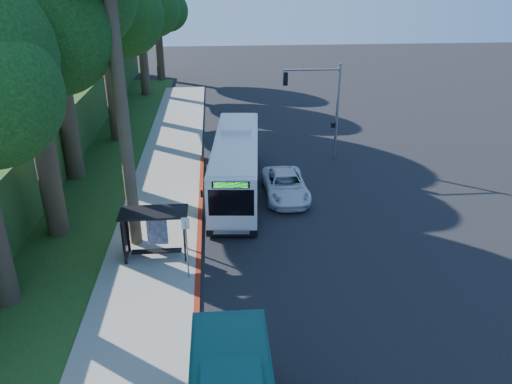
{
  "coord_description": "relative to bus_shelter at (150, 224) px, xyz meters",
  "views": [
    {
      "loc": [
        -3.99,
        -24.3,
        12.99
      ],
      "look_at": [
        -1.82,
        1.0,
        1.56
      ],
      "focal_mm": 35.0,
      "sensor_mm": 36.0,
      "label": 1
    }
  ],
  "objects": [
    {
      "name": "tree_0",
      "position": [
        -5.14,
        2.84,
        9.4
      ],
      "size": [
        8.4,
        8.0,
        15.7
      ],
      "color": "#382B1E",
      "rests_on": "ground"
    },
    {
      "name": "tree_5",
      "position": [
        -3.16,
        42.84,
        7.16
      ],
      "size": [
        7.35,
        7.0,
        12.86
      ],
      "color": "#382B1E",
      "rests_on": "ground"
    },
    {
      "name": "grass_verge",
      "position": [
        -5.74,
        7.86,
        -1.78
      ],
      "size": [
        8.0,
        70.0,
        0.06
      ],
      "primitive_type": "cube",
      "color": "#234719",
      "rests_on": "ground"
    },
    {
      "name": "tree_2",
      "position": [
        -4.64,
        18.84,
        8.67
      ],
      "size": [
        8.82,
        8.4,
        15.12
      ],
      "color": "#382B1E",
      "rests_on": "ground"
    },
    {
      "name": "traffic_signal_pole",
      "position": [
        11.04,
        12.86,
        2.62
      ],
      "size": [
        4.1,
        0.3,
        7.0
      ],
      "color": "gray",
      "rests_on": "ground"
    },
    {
      "name": "white_bus",
      "position": [
        4.53,
        7.82,
        0.03
      ],
      "size": [
        3.8,
        12.78,
        3.75
      ],
      "rotation": [
        0.0,
        0.0,
        -0.09
      ],
      "color": "white",
      "rests_on": "ground"
    },
    {
      "name": "bus_shelter",
      "position": [
        0.0,
        0.0,
        0.0
      ],
      "size": [
        3.2,
        1.51,
        2.55
      ],
      "color": "black",
      "rests_on": "ground"
    },
    {
      "name": "red_curb",
      "position": [
        2.26,
        -1.14,
        -1.74
      ],
      "size": [
        0.25,
        30.0,
        0.13
      ],
      "primitive_type": "cube",
      "color": "maroon",
      "rests_on": "ground"
    },
    {
      "name": "sidewalk",
      "position": [
        -0.04,
        2.86,
        -1.75
      ],
      "size": [
        4.5,
        70.0,
        0.12
      ],
      "primitive_type": "cube",
      "color": "gray",
      "rests_on": "ground"
    },
    {
      "name": "pickup",
      "position": [
        7.5,
        6.47,
        -1.05
      ],
      "size": [
        2.54,
        5.46,
        1.51
      ],
      "primitive_type": "imported",
      "rotation": [
        0.0,
        0.0,
        0.01
      ],
      "color": "silver",
      "rests_on": "ground"
    },
    {
      "name": "tree_4",
      "position": [
        -4.14,
        34.84,
        7.92
      ],
      "size": [
        8.4,
        8.0,
        14.14
      ],
      "color": "#382B1E",
      "rests_on": "ground"
    },
    {
      "name": "stop_sign_pole",
      "position": [
        1.86,
        -2.14,
        0.28
      ],
      "size": [
        0.35,
        0.06,
        3.17
      ],
      "color": "gray",
      "rests_on": "ground"
    },
    {
      "name": "ground",
      "position": [
        7.26,
        2.86,
        -1.81
      ],
      "size": [
        140.0,
        140.0,
        0.0
      ],
      "primitive_type": "plane",
      "color": "black",
      "rests_on": "ground"
    }
  ]
}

